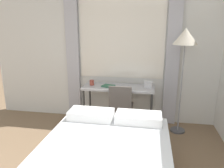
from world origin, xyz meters
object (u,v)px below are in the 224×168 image
(standing_lamp, at_px, (185,42))
(mug, at_px, (92,83))
(book, at_px, (108,86))
(telephone, at_px, (148,85))
(desk, at_px, (119,90))
(desk_chair, at_px, (121,105))

(standing_lamp, relative_size, mug, 18.79)
(book, bearing_deg, mug, 172.19)
(book, bearing_deg, telephone, 6.79)
(desk, bearing_deg, book, -165.68)
(desk_chair, bearing_deg, standing_lamp, 7.26)
(telephone, distance_m, mug, 1.01)
(telephone, relative_size, book, 0.61)
(telephone, height_order, mug, telephone)
(desk_chair, distance_m, mug, 0.68)
(desk_chair, xyz_separation_m, telephone, (0.45, 0.24, 0.32))
(mug, bearing_deg, desk, 0.32)
(standing_lamp, distance_m, telephone, 0.94)
(desk_chair, bearing_deg, desk, 109.43)
(desk, height_order, telephone, telephone)
(desk, bearing_deg, mug, -179.68)
(standing_lamp, xyz_separation_m, book, (-1.25, 0.02, -0.79))
(desk_chair, bearing_deg, book, 147.96)
(mug, bearing_deg, desk_chair, -19.28)
(desk, bearing_deg, telephone, 4.12)
(telephone, bearing_deg, book, -173.21)
(desk_chair, relative_size, standing_lamp, 0.47)
(telephone, xyz_separation_m, book, (-0.70, -0.08, -0.04))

